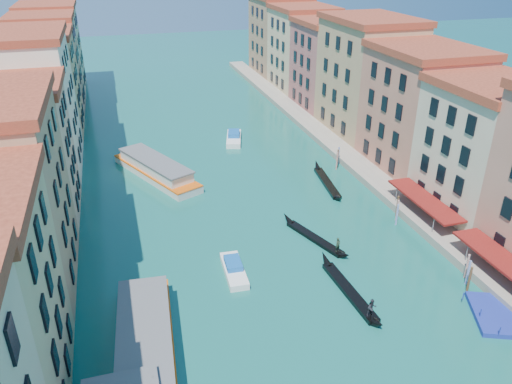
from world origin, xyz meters
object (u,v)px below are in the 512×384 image
at_px(vaporetto_near, 146,356).
at_px(gondola_fore, 315,237).
at_px(gondola_right, 351,291).
at_px(blue_dock, 496,315).
at_px(vaporetto_far, 156,169).

xyz_separation_m(vaporetto_near, gondola_fore, (21.21, 14.98, -0.99)).
xyz_separation_m(gondola_right, blue_dock, (11.80, -6.90, -0.24)).
bearing_deg(vaporetto_far, gondola_fore, -80.45).
xyz_separation_m(gondola_fore, blue_dock, (11.29, -17.71, -0.15)).
xyz_separation_m(vaporetto_near, vaporetto_far, (4.97, 38.76, -0.14)).
bearing_deg(gondola_fore, vaporetto_far, 104.43).
relative_size(vaporetto_far, gondola_right, 1.45).
bearing_deg(gondola_right, blue_dock, -33.20).
bearing_deg(gondola_fore, blue_dock, -77.40).
height_order(vaporetto_near, blue_dock, vaporetto_near).
bearing_deg(vaporetto_near, vaporetto_far, 86.92).
relative_size(vaporetto_near, gondola_fore, 1.82).
relative_size(vaporetto_far, blue_dock, 2.61).
xyz_separation_m(vaporetto_near, gondola_right, (20.70, 4.17, -0.90)).
distance_m(gondola_fore, blue_dock, 21.00).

